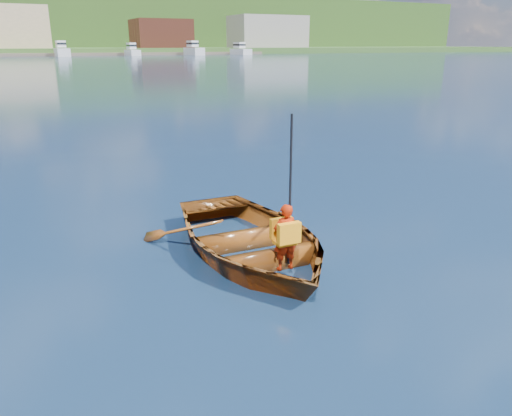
# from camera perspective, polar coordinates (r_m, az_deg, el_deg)

# --- Properties ---
(ground) EXTENTS (600.00, 600.00, 0.00)m
(ground) POSITION_cam_1_polar(r_m,az_deg,el_deg) (8.83, -2.38, -3.10)
(ground) COLOR #101C3B
(ground) RESTS_ON ground
(rowboat) EXTENTS (2.98, 4.11, 0.84)m
(rowboat) POSITION_cam_1_polar(r_m,az_deg,el_deg) (7.93, -0.71, -3.55)
(rowboat) COLOR brown
(rowboat) RESTS_ON ground
(child_paddler) EXTENTS (0.37, 0.34, 2.22)m
(child_paddler) POSITION_cam_1_polar(r_m,az_deg,el_deg) (7.11, 3.36, -3.13)
(child_paddler) COLOR #9F1D05
(child_paddler) RESTS_ON ground
(shoreline) EXTENTS (400.00, 140.00, 22.00)m
(shoreline) POSITION_cam_1_polar(r_m,az_deg,el_deg) (244.29, -26.47, 18.12)
(shoreline) COLOR #3C5225
(shoreline) RESTS_ON ground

